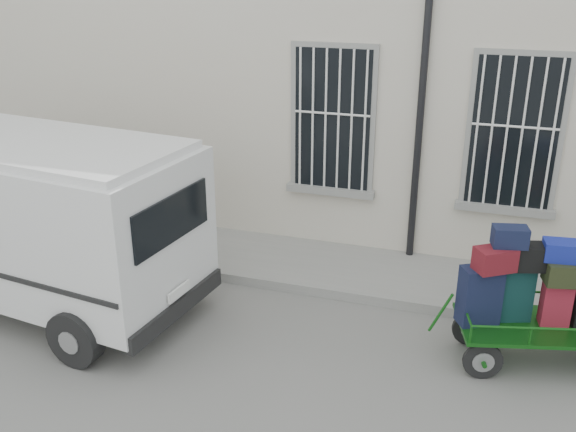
% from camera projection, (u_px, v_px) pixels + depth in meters
% --- Properties ---
extents(ground, '(80.00, 80.00, 0.00)m').
position_uv_depth(ground, '(301.00, 349.00, 8.12)').
color(ground, slate).
rests_on(ground, ground).
extents(building, '(24.00, 5.15, 6.00)m').
position_uv_depth(building, '(388.00, 51.00, 11.85)').
color(building, beige).
rests_on(building, ground).
extents(sidewalk, '(24.00, 1.70, 0.15)m').
position_uv_depth(sidewalk, '(342.00, 269.00, 10.04)').
color(sidewalk, gray).
rests_on(sidewalk, ground).
extents(luggage_cart, '(2.47, 1.41, 1.78)m').
position_uv_depth(luggage_cart, '(546.00, 297.00, 7.54)').
color(luggage_cart, black).
rests_on(luggage_cart, ground).
extents(van, '(5.03, 2.67, 2.43)m').
position_uv_depth(van, '(29.00, 211.00, 8.75)').
color(van, silver).
rests_on(van, ground).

